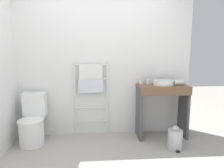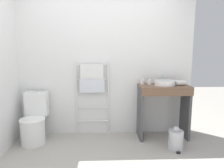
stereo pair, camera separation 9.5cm
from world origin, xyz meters
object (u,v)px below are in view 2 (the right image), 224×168
(cup_near_edge, at_px, (149,82))
(hair_dryer, at_px, (181,83))
(towel_radiator, at_px, (92,83))
(trash_bin, at_px, (176,140))
(sink_basin, at_px, (165,83))
(toilet, at_px, (34,123))
(cup_near_wall, at_px, (142,82))

(cup_near_edge, height_order, hair_dryer, hair_dryer)
(towel_radiator, relative_size, trash_bin, 3.56)
(cup_near_edge, relative_size, trash_bin, 0.22)
(sink_basin, relative_size, cup_near_edge, 4.24)
(toilet, distance_m, cup_near_wall, 1.89)
(toilet, relative_size, hair_dryer, 3.76)
(cup_near_wall, bearing_deg, trash_bin, -55.16)
(toilet, relative_size, trash_bin, 2.21)
(cup_near_edge, relative_size, hair_dryer, 0.37)
(towel_radiator, relative_size, cup_near_wall, 15.26)
(sink_basin, distance_m, cup_near_edge, 0.25)
(toilet, distance_m, trash_bin, 2.21)
(towel_radiator, relative_size, cup_near_edge, 16.29)
(toilet, relative_size, sink_basin, 2.38)
(toilet, distance_m, hair_dryer, 2.45)
(sink_basin, bearing_deg, cup_near_edge, 158.47)
(toilet, height_order, cup_near_wall, cup_near_wall)
(sink_basin, xyz_separation_m, cup_near_edge, (-0.23, 0.09, -0.00))
(cup_near_edge, xyz_separation_m, trash_bin, (0.30, -0.53, -0.78))
(cup_near_wall, bearing_deg, hair_dryer, -14.55)
(toilet, xyz_separation_m, cup_near_wall, (1.77, 0.22, 0.62))
(cup_near_wall, bearing_deg, sink_basin, -22.01)
(toilet, distance_m, cup_near_edge, 1.99)
(towel_radiator, bearing_deg, hair_dryer, -7.61)
(toilet, bearing_deg, trash_bin, -9.33)
(sink_basin, bearing_deg, hair_dryer, -3.82)
(towel_radiator, distance_m, sink_basin, 1.21)
(cup_near_wall, height_order, trash_bin, cup_near_wall)
(towel_radiator, height_order, sink_basin, towel_radiator)
(sink_basin, bearing_deg, towel_radiator, 171.58)
(toilet, height_order, towel_radiator, towel_radiator)
(sink_basin, bearing_deg, trash_bin, -82.01)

